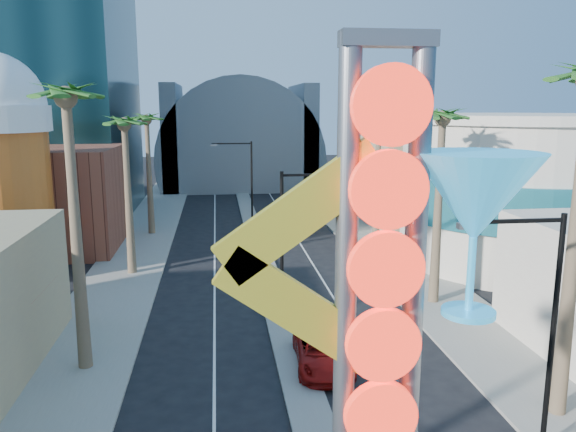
% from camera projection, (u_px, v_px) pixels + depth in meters
% --- Properties ---
extents(sidewalk_west, '(5.00, 100.00, 0.15)m').
position_uv_depth(sidewalk_west, '(135.00, 254.00, 42.64)').
color(sidewalk_west, gray).
rests_on(sidewalk_west, ground).
extents(sidewalk_east, '(5.00, 100.00, 0.15)m').
position_uv_depth(sidewalk_east, '(378.00, 246.00, 45.00)').
color(sidewalk_east, gray).
rests_on(sidewalk_east, ground).
extents(median, '(1.60, 84.00, 0.15)m').
position_uv_depth(median, '(257.00, 241.00, 46.74)').
color(median, gray).
rests_on(median, ground).
extents(brick_filler_west, '(10.00, 10.00, 8.00)m').
position_uv_depth(brick_filler_west, '(53.00, 199.00, 44.00)').
color(brick_filler_west, brown).
rests_on(brick_filler_west, ground).
extents(filler_east, '(10.00, 20.00, 10.00)m').
position_uv_depth(filler_east, '(405.00, 167.00, 57.51)').
color(filler_east, tan).
rests_on(filler_east, ground).
extents(turquoise_building, '(16.60, 16.60, 10.60)m').
position_uv_depth(turquoise_building, '(515.00, 190.00, 40.19)').
color(turquoise_building, beige).
rests_on(turquoise_building, ground).
extents(canopy, '(22.00, 16.00, 22.00)m').
position_uv_depth(canopy, '(239.00, 155.00, 79.01)').
color(canopy, slate).
rests_on(canopy, ground).
extents(neon_sign, '(6.53, 2.60, 12.55)m').
position_uv_depth(neon_sign, '(419.00, 301.00, 11.34)').
color(neon_sign, gray).
rests_on(neon_sign, ground).
extents(streetlight_0, '(3.79, 0.25, 8.00)m').
position_uv_depth(streetlight_0, '(293.00, 233.00, 28.36)').
color(streetlight_0, black).
rests_on(streetlight_0, ground).
extents(streetlight_1, '(3.79, 0.25, 8.00)m').
position_uv_depth(streetlight_1, '(246.00, 175.00, 51.58)').
color(streetlight_1, black).
rests_on(streetlight_1, ground).
extents(streetlight_2, '(3.45, 0.25, 8.00)m').
position_uv_depth(streetlight_2, '(541.00, 313.00, 17.46)').
color(streetlight_2, black).
rests_on(streetlight_2, ground).
extents(palm_1, '(2.40, 2.40, 12.70)m').
position_uv_depth(palm_1, '(67.00, 115.00, 22.13)').
color(palm_1, brown).
rests_on(palm_1, ground).
extents(palm_2, '(2.40, 2.40, 11.20)m').
position_uv_depth(palm_2, '(125.00, 133.00, 36.02)').
color(palm_2, brown).
rests_on(palm_2, ground).
extents(palm_3, '(2.40, 2.40, 11.20)m').
position_uv_depth(palm_3, '(147.00, 126.00, 47.70)').
color(palm_3, brown).
rests_on(palm_3, ground).
extents(palm_6, '(2.40, 2.40, 11.70)m').
position_uv_depth(palm_6, '(442.00, 129.00, 30.38)').
color(palm_6, brown).
rests_on(palm_6, ground).
extents(palm_7, '(2.40, 2.40, 12.70)m').
position_uv_depth(palm_7, '(380.00, 111.00, 41.89)').
color(palm_7, brown).
rests_on(palm_7, ground).
extents(red_pickup, '(2.68, 5.25, 1.42)m').
position_uv_depth(red_pickup, '(323.00, 351.00, 24.35)').
color(red_pickup, maroon).
rests_on(red_pickup, ground).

